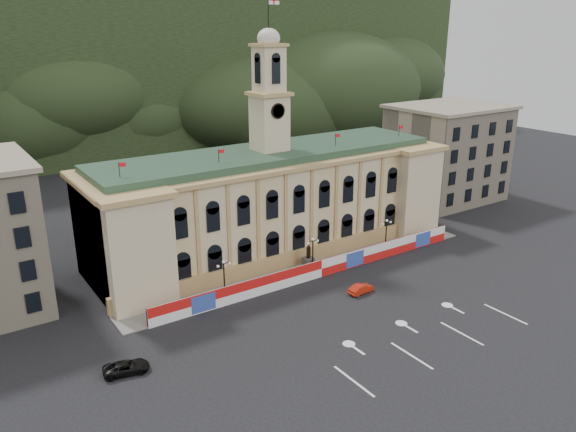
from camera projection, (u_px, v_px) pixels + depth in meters
ground at (398, 321)px, 66.16m from camera, size 260.00×260.00×0.00m
lane_markings at (430, 340)px, 62.24m from camera, size 26.00×10.00×0.02m
hill_ridge at (88, 77)px, 155.39m from camera, size 230.00×80.00×64.00m
city_hall at (272, 200)px, 85.26m from camera, size 56.20×17.60×37.10m
side_building_right at (447, 153)px, 110.21m from camera, size 21.00×17.00×18.60m
hoarding_fence at (321, 268)px, 77.58m from camera, size 50.00×0.44×2.50m
pavement at (309, 269)px, 80.03m from camera, size 56.00×5.50×0.16m
statue at (308, 262)px, 79.87m from camera, size 1.40×1.40×3.72m
lamp_left at (224, 275)px, 71.04m from camera, size 1.96×0.44×5.15m
lamp_center at (313, 252)px, 78.48m from camera, size 1.96×0.44×5.15m
lamp_right at (386, 232)px, 85.92m from camera, size 1.96×0.44×5.15m
red_sedan at (361, 289)px, 73.00m from camera, size 1.83×3.91×1.23m
black_suv at (126, 367)px, 56.19m from camera, size 4.03×5.45×1.27m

